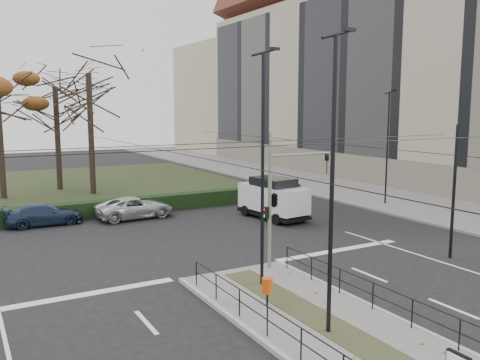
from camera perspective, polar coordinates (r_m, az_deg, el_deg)
The scene contains 18 objects.
ground at distance 17.27m, azimuth 7.27°, elevation -14.83°, with size 140.00×140.00×0.00m, color black.
median_island at distance 15.49m, azimuth 13.05°, elevation -17.50°, with size 4.40×15.00×0.14m, color #63605E.
sidewalk_east at distance 44.83m, azimuth 9.03°, elevation -0.52°, with size 8.00×90.00×0.14m, color #63605E.
park at distance 45.35m, azimuth -24.47°, elevation -1.08°, with size 38.00×26.00×0.10m, color #253118.
hedge at distance 32.13m, azimuth -22.41°, elevation -3.67°, with size 38.00×1.00×1.00m, color black.
apartment_block at distance 52.61m, azimuth 16.66°, elevation 11.78°, with size 13.09×52.10×21.64m.
median_railing at distance 15.06m, azimuth 13.43°, elevation -14.52°, with size 4.14×13.24×0.92m.
catenary at distance 17.55m, azimuth 4.32°, elevation -2.73°, with size 20.00×34.00×6.00m.
traffic_light at distance 20.95m, azimuth 4.03°, elevation -1.93°, with size 3.42×1.96×5.03m.
litter_bin at distance 17.29m, azimuth 3.09°, elevation -11.80°, with size 0.38×0.38×0.97m.
streetlamp_median_near at distance 14.65m, azimuth 10.35°, elevation -0.32°, with size 0.73×0.15×8.77m.
streetlamp_median_far at distance 18.47m, azimuth 2.60°, elevation 1.44°, with size 0.73×0.15×8.71m.
streetlamp_sidewalk at distance 36.22m, azimuth 16.23°, elevation 3.65°, with size 0.65×0.13×7.80m.
parked_car_third at distance 31.41m, azimuth -21.16°, elevation -3.63°, with size 1.75×4.30×1.25m, color #1F2D49.
parked_car_fourth at distance 31.81m, azimuth -11.72°, elevation -3.05°, with size 2.17×4.70×1.31m, color #B6BABF.
white_van at distance 31.06m, azimuth 3.74°, elevation -1.94°, with size 2.57×4.94×2.51m.
bare_tree_center at distance 43.71m, azimuth -20.02°, elevation 9.03°, with size 7.04×7.04×11.03m.
bare_tree_near at distance 40.73m, azimuth -16.61°, elevation 10.46°, with size 7.89×7.89×12.21m.
Camera 1 is at (-9.56, -12.72, 6.71)m, focal length 38.00 mm.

